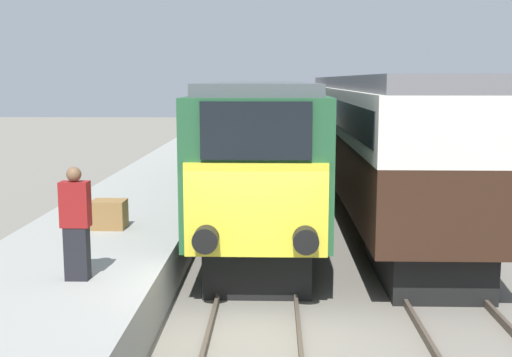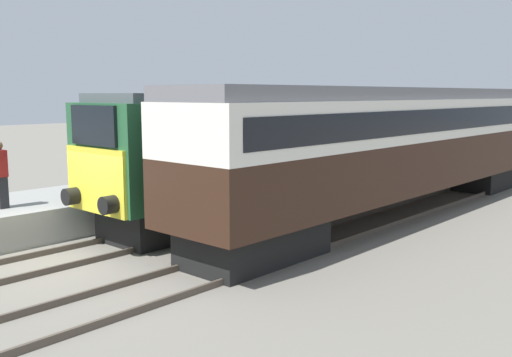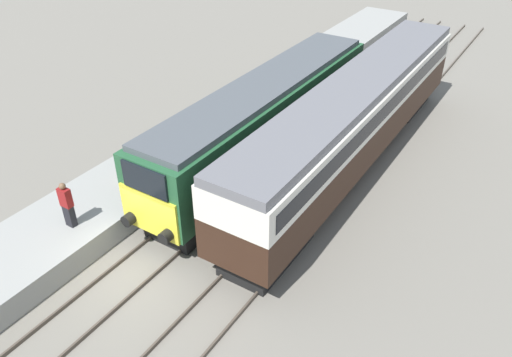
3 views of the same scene
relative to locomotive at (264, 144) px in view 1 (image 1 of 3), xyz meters
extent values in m
plane|color=slate|center=(0.00, -8.26, -2.23)|extent=(120.00, 120.00, 0.00)
cube|color=gray|center=(-3.30, -0.26, -1.76)|extent=(3.50, 50.00, 0.93)
cube|color=#4C4238|center=(-0.72, -3.26, -2.16)|extent=(0.07, 60.00, 0.14)
cube|color=#4C4238|center=(0.72, -3.26, -2.16)|extent=(0.07, 60.00, 0.14)
cube|color=#4C4238|center=(2.68, -3.26, -2.16)|extent=(0.07, 60.00, 0.14)
cube|color=#4C4238|center=(4.12, -3.26, -2.16)|extent=(0.07, 60.00, 0.14)
cube|color=black|center=(0.00, -4.91, -1.73)|extent=(2.03, 4.00, 1.00)
cube|color=black|center=(0.00, 4.99, -1.73)|extent=(2.03, 4.00, 1.00)
cube|color=#235633|center=(0.00, 0.04, 0.14)|extent=(2.70, 14.91, 2.73)
cube|color=yellow|center=(0.00, -7.45, -0.41)|extent=(2.48, 0.10, 1.64)
cube|color=black|center=(0.00, -7.45, 0.96)|extent=(1.89, 0.10, 0.98)
cube|color=#4C5156|center=(0.00, 0.04, 1.62)|extent=(2.38, 14.31, 0.24)
cylinder|color=black|center=(-0.85, -7.66, -0.88)|extent=(0.44, 0.35, 0.44)
cylinder|color=black|center=(0.85, -7.66, -0.88)|extent=(0.44, 0.35, 0.44)
cube|color=black|center=(3.40, -5.33, -1.75)|extent=(1.89, 3.60, 0.95)
cube|color=black|center=(3.40, 9.17, -1.75)|extent=(1.89, 3.60, 0.95)
cube|color=#331E14|center=(3.40, 1.92, -0.49)|extent=(2.70, 18.89, 1.58)
cube|color=silver|center=(3.40, 1.92, 0.93)|extent=(2.71, 18.89, 1.24)
cube|color=black|center=(3.40, 1.92, 0.93)|extent=(2.75, 18.14, 0.68)
cube|color=slate|center=(3.40, 1.92, 1.73)|extent=(2.48, 18.89, 0.36)
cube|color=black|center=(-2.76, -8.61, -0.87)|extent=(0.36, 0.24, 0.85)
cube|color=maroon|center=(-2.76, -8.61, -0.10)|extent=(0.44, 0.26, 0.71)
sphere|color=brown|center=(-2.76, -8.61, 0.37)|extent=(0.23, 0.23, 0.23)
cube|color=olive|center=(-3.17, -5.10, -1.00)|extent=(0.70, 0.56, 0.60)
camera|label=1|loc=(0.32, -18.25, 1.80)|focal=45.00mm
camera|label=2|loc=(12.33, -15.12, 1.72)|focal=40.00mm
camera|label=3|loc=(10.23, -16.79, 9.91)|focal=35.00mm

